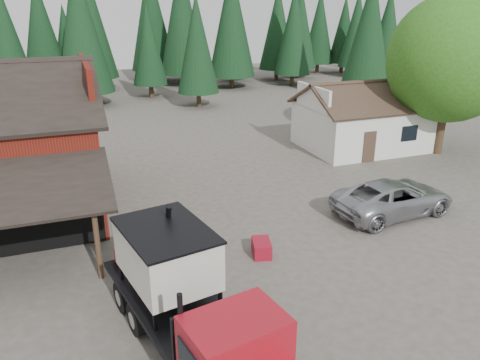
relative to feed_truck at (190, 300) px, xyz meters
name	(u,v)px	position (x,y,z in m)	size (l,w,h in m)	color
ground	(263,278)	(3.50, 2.97, -1.84)	(120.00, 120.00, 0.00)	#4F493E
farmhouse	(363,124)	(16.50, 15.97, -0.18)	(8.60, 6.42, 4.65)	silver
deciduous_tree	(451,64)	(20.51, 12.94, 4.06)	(8.00, 8.00, 10.20)	#382619
conifer_backdrop	(121,90)	(3.50, 44.97, -1.84)	(76.00, 16.00, 16.00)	black
near_pine_b	(197,44)	(9.50, 32.97, 4.04)	(3.96, 3.96, 10.40)	#382619
near_pine_c	(369,31)	(25.50, 28.97, 5.05)	(4.84, 4.84, 12.40)	#382619
near_pine_d	(80,27)	(-0.50, 36.97, 5.55)	(5.28, 5.28, 13.40)	#382619
feed_truck	(190,300)	(0.00, 0.00, 0.00)	(3.93, 9.02, 3.95)	black
silver_car	(393,198)	(11.50, 5.97, -1.01)	(2.78, 6.03, 1.68)	#A6A7AE
equip_box	(262,248)	(4.10, 4.57, -1.54)	(0.70, 1.10, 0.60)	maroon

